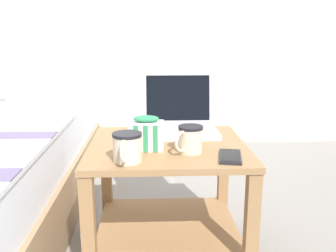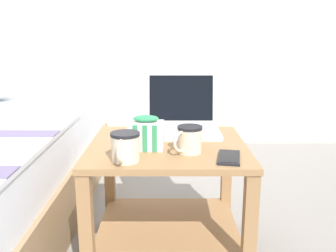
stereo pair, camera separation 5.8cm
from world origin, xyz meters
The scene contains 6 objects.
bedside_table centered at (0.00, 0.00, 0.30)m, with size 0.59×0.56×0.47m.
laptop centered at (0.06, 0.19, 0.52)m, with size 0.31×0.28×0.24m.
mug_front_left centered at (-0.14, -0.20, 0.52)m, with size 0.10×0.14×0.10m.
mug_front_right centered at (0.07, -0.11, 0.52)m, with size 0.10×0.11×0.09m.
snack_bag centered at (-0.08, -0.06, 0.52)m, with size 0.13×0.09×0.12m.
cell_phone centered at (0.20, -0.17, 0.47)m, with size 0.10×0.16×0.01m.
Camera 1 is at (-0.06, -1.36, 0.87)m, focal length 40.00 mm.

